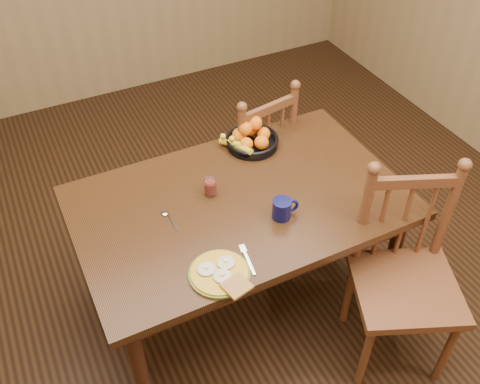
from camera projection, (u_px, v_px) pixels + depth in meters
name	position (u px, v px, depth m)	size (l,w,h in m)	color
room	(240.00, 93.00, 2.21)	(4.52, 5.02, 2.72)	black
dining_table	(240.00, 212.00, 2.67)	(1.60, 1.00, 0.75)	black
chair_far	(251.00, 157.00, 3.29)	(0.52, 0.50, 0.99)	#543019
chair_near	(404.00, 278.00, 2.54)	(0.63, 0.62, 1.07)	#543019
breakfast_plate	(220.00, 273.00, 2.25)	(0.26, 0.30, 0.04)	#59601E
fork	(247.00, 258.00, 2.33)	(0.05, 0.18, 0.00)	silver
spoon	(167.00, 216.00, 2.52)	(0.04, 0.16, 0.01)	silver
coffee_mug	(283.00, 209.00, 2.49)	(0.13, 0.09, 0.10)	#0B0C3F
juice_glass	(210.00, 187.00, 2.61)	(0.06, 0.06, 0.09)	silver
fruit_bowl	(251.00, 138.00, 2.90)	(0.32, 0.29, 0.17)	black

